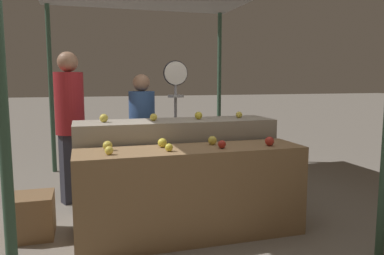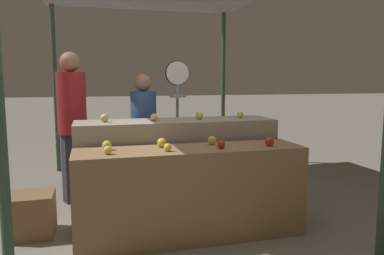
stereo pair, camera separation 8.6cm
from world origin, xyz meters
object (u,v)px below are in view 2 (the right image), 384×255
produce_scale (177,97)px  person_vendor_at_scale (144,128)px  person_customer_left (72,115)px  wooden_crate_side (32,214)px

produce_scale → person_vendor_at_scale: bearing=-169.5°
produce_scale → person_customer_left: bearing=174.7°
person_customer_left → wooden_crate_side: person_customer_left is taller
wooden_crate_side → person_vendor_at_scale: bearing=32.4°
wooden_crate_side → produce_scale: bearing=27.2°
produce_scale → person_customer_left: size_ratio=0.95×
person_customer_left → wooden_crate_side: bearing=46.0°
person_vendor_at_scale → produce_scale: bearing=-155.4°
person_vendor_at_scale → wooden_crate_side: 1.55m
person_vendor_at_scale → person_customer_left: 0.86m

